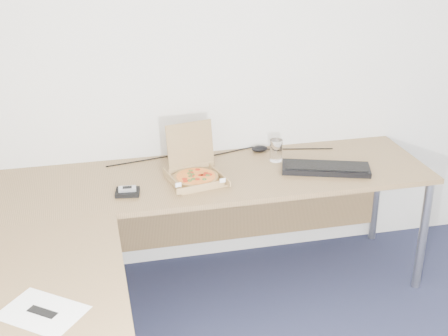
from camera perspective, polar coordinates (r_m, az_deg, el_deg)
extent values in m
cube|color=olive|center=(3.45, -1.27, -0.90)|extent=(2.50, 0.70, 0.03)
cube|color=olive|center=(2.45, -17.10, -13.36)|extent=(0.70, 1.50, 0.03)
cylinder|color=gray|center=(4.24, 13.98, -2.18)|extent=(0.05, 0.05, 0.70)
cube|color=#A17F4E|center=(3.37, -2.62, -1.15)|extent=(0.27, 0.27, 0.01)
cube|color=#A17F4E|center=(3.46, -3.15, 2.02)|extent=(0.27, 0.05, 0.27)
cylinder|color=#B37E42|center=(3.37, -2.62, -0.94)|extent=(0.25, 0.25, 0.02)
cylinder|color=red|center=(3.36, -2.63, -0.76)|extent=(0.21, 0.21, 0.00)
cylinder|color=white|center=(3.62, 4.86, 1.65)|extent=(0.07, 0.07, 0.13)
cube|color=black|center=(3.54, 9.43, -0.03)|extent=(0.52, 0.33, 0.03)
ellipsoid|color=black|center=(3.76, 3.32, 1.80)|extent=(0.12, 0.10, 0.04)
cube|color=black|center=(3.26, -8.95, -2.23)|extent=(0.14, 0.12, 0.02)
cube|color=#B2B5BA|center=(3.25, -8.97, -1.93)|extent=(0.09, 0.06, 0.02)
cube|color=white|center=(2.45, -16.52, -12.71)|extent=(0.37, 0.35, 0.00)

